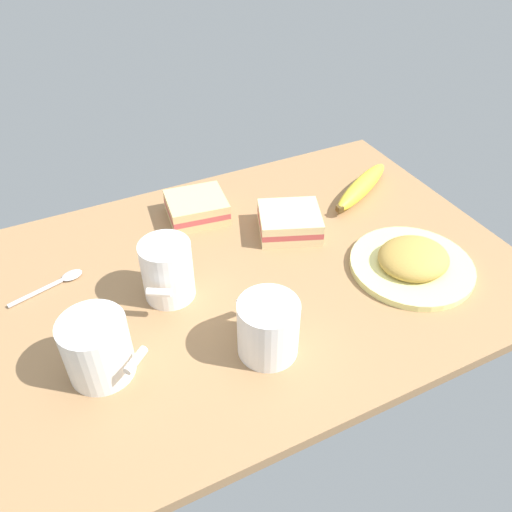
{
  "coord_description": "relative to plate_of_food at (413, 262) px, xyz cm",
  "views": [
    {
      "loc": [
        -29.58,
        -60.26,
        60.95
      ],
      "look_at": [
        0.0,
        0.0,
        5.0
      ],
      "focal_mm": 36.01,
      "sensor_mm": 36.0,
      "label": 1
    }
  ],
  "objects": [
    {
      "name": "sandwich_main",
      "position": [
        -13.88,
        18.76,
        0.65
      ],
      "size": [
        14.2,
        13.56,
        4.4
      ],
      "color": "beige",
      "rests_on": "tabletop"
    },
    {
      "name": "sandwich_side",
      "position": [
        -27.85,
        30.91,
        0.65
      ],
      "size": [
        12.23,
        11.28,
        4.4
      ],
      "color": "#DBB77A",
      "rests_on": "tabletop"
    },
    {
      "name": "banana",
      "position": [
        5.93,
        23.53,
        0.31
      ],
      "size": [
        20.08,
        13.53,
        3.72
      ],
      "color": "yellow",
      "rests_on": "tabletop"
    },
    {
      "name": "spoon",
      "position": [
        -55.96,
        23.09,
        -1.17
      ],
      "size": [
        12.79,
        5.02,
        0.8
      ],
      "color": "silver",
      "rests_on": "tabletop"
    },
    {
      "name": "coffee_mug_spare",
      "position": [
        -39.7,
        12.41,
        3.71
      ],
      "size": [
        8.85,
        10.33,
        10.24
      ],
      "color": "white",
      "rests_on": "tabletop"
    },
    {
      "name": "coffee_mug_black",
      "position": [
        -53.26,
        1.78,
        3.37
      ],
      "size": [
        10.66,
        11.18,
        9.56
      ],
      "color": "white",
      "rests_on": "tabletop"
    },
    {
      "name": "tabletop",
      "position": [
        -24.37,
        11.72,
        -2.55
      ],
      "size": [
        90.0,
        64.0,
        2.0
      ],
      "primitive_type": "cube",
      "color": "#936D47",
      "rests_on": "ground"
    },
    {
      "name": "coffee_mug_milky",
      "position": [
        -30.69,
        -5.03,
        3.16
      ],
      "size": [
        8.86,
        11.07,
        9.15
      ],
      "color": "white",
      "rests_on": "tabletop"
    },
    {
      "name": "plate_of_food",
      "position": [
        0.0,
        0.0,
        0.0
      ],
      "size": [
        21.28,
        21.28,
        4.64
      ],
      "color": "#EAE58C",
      "rests_on": "tabletop"
    }
  ]
}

